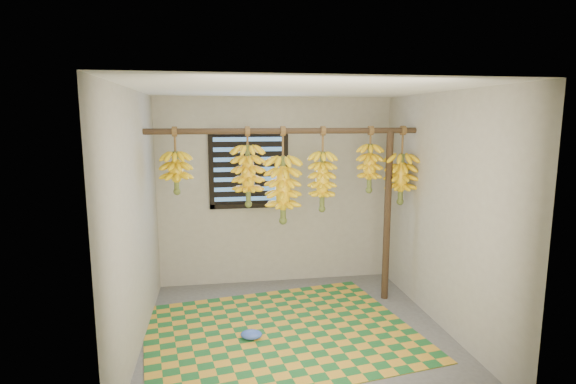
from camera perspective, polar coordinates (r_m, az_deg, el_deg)
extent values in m
cube|color=#525252|center=(4.75, 1.12, -17.47)|extent=(3.00, 3.00, 0.01)
cube|color=silver|center=(4.24, 1.23, 12.96)|extent=(3.00, 3.00, 0.01)
cube|color=gray|center=(5.80, -1.52, 0.06)|extent=(3.00, 0.01, 2.40)
cube|color=gray|center=(4.33, -18.84, -3.65)|extent=(0.01, 3.00, 2.40)
cube|color=gray|center=(4.84, 19.00, -2.34)|extent=(0.01, 3.00, 2.40)
cube|color=black|center=(5.70, -4.99, 2.90)|extent=(1.00, 0.04, 1.00)
cylinder|color=#412F1D|center=(4.93, -0.28, 7.76)|extent=(3.00, 0.06, 0.06)
cylinder|color=#412F1D|center=(5.37, 12.49, -3.09)|extent=(0.08, 0.08, 2.00)
cube|color=#1C6029|center=(4.74, -1.02, -17.36)|extent=(2.92, 2.49, 0.01)
ellipsoid|color=blue|center=(4.60, -4.68, -17.59)|extent=(0.24, 0.19, 0.09)
cylinder|color=brown|center=(4.89, -14.16, 6.24)|extent=(0.02, 0.02, 0.27)
cylinder|color=#4C5923|center=(4.91, -14.02, 2.65)|extent=(0.06, 0.06, 0.41)
cylinder|color=brown|center=(4.88, -5.17, 6.84)|extent=(0.02, 0.02, 0.21)
cylinder|color=#4C5923|center=(4.92, -5.10, 2.30)|extent=(0.06, 0.06, 0.63)
cylinder|color=brown|center=(4.93, -0.65, 6.15)|extent=(0.02, 0.02, 0.34)
cylinder|color=#4C5923|center=(4.98, -0.64, 0.52)|extent=(0.06, 0.06, 0.70)
cylinder|color=brown|center=(5.01, 4.43, 6.45)|extent=(0.02, 0.02, 0.29)
cylinder|color=#4C5923|center=(5.05, 4.37, 1.57)|extent=(0.06, 0.06, 0.63)
cylinder|color=brown|center=(5.31, 14.34, 6.15)|extent=(0.02, 0.02, 0.33)
cylinder|color=#4C5923|center=(5.35, 14.16, 1.85)|extent=(0.06, 0.06, 0.54)
cylinder|color=brown|center=(5.17, 10.43, 6.85)|extent=(0.02, 0.02, 0.21)
cylinder|color=#4C5923|center=(5.19, 10.33, 3.23)|extent=(0.05, 0.05, 0.51)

